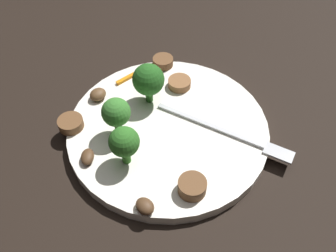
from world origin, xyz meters
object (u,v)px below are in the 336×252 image
object	(u,v)px
broccoli_floret_2	(125,143)
sausage_slice_2	(192,186)
broccoli_floret_0	(116,113)
broccoli_floret_1	(148,80)
sausage_slice_0	(179,83)
mushroom_0	(98,94)
mushroom_1	(87,157)
sausage_slice_3	(71,123)
fork	(233,135)
mushroom_2	(145,206)
pepper_strip_3	(134,74)
sausage_slice_1	(163,62)
plate	(168,130)

from	to	relation	value
broccoli_floret_2	sausage_slice_2	distance (m)	0.09
broccoli_floret_0	broccoli_floret_2	xyz separation A→B (m)	(0.04, -0.02, -0.00)
broccoli_floret_1	sausage_slice_0	world-z (taller)	broccoli_floret_1
mushroom_0	mushroom_1	xyz separation A→B (m)	(0.07, -0.07, -0.00)
broccoli_floret_0	sausage_slice_3	bearing A→B (deg)	-147.28
fork	mushroom_2	world-z (taller)	mushroom_2
broccoli_floret_0	mushroom_0	distance (m)	0.08
broccoli_floret_2	pepper_strip_3	world-z (taller)	broccoli_floret_2
sausage_slice_1	sausage_slice_2	size ratio (longest dim) A/B	0.94
sausage_slice_1	sausage_slice_3	distance (m)	0.17
plate	broccoli_floret_2	size ratio (longest dim) A/B	4.80
sausage_slice_1	sausage_slice_3	xyz separation A→B (m)	(-0.00, -0.17, 0.00)
fork	sausage_slice_3	distance (m)	0.20
sausage_slice_2	mushroom_1	xyz separation A→B (m)	(-0.12, -0.05, -0.00)
plate	mushroom_2	xyz separation A→B (m)	(0.06, -0.10, 0.01)
broccoli_floret_0	pepper_strip_3	xyz separation A→B (m)	(-0.06, 0.09, -0.03)
plate	sausage_slice_0	size ratio (longest dim) A/B	8.06
fork	broccoli_floret_2	world-z (taller)	broccoli_floret_2
fork	broccoli_floret_0	distance (m)	0.14
fork	mushroom_2	size ratio (longest dim) A/B	7.99
sausage_slice_2	broccoli_floret_2	bearing A→B (deg)	-165.82
plate	sausage_slice_2	size ratio (longest dim) A/B	8.01
broccoli_floret_1	mushroom_2	world-z (taller)	broccoli_floret_1
sausage_slice_2	mushroom_2	xyz separation A→B (m)	(-0.02, -0.05, -0.00)
fork	broccoli_floret_0	bearing A→B (deg)	-153.50
broccoli_floret_1	sausage_slice_2	bearing A→B (deg)	-27.54
sausage_slice_2	mushroom_0	world-z (taller)	sausage_slice_2
mushroom_1	mushroom_2	xyz separation A→B (m)	(0.09, -0.00, 0.00)
fork	broccoli_floret_0	size ratio (longest dim) A/B	3.24
mushroom_0	sausage_slice_0	bearing A→B (deg)	54.25
broccoli_floret_2	mushroom_2	distance (m)	0.07
plate	mushroom_1	distance (m)	0.11
sausage_slice_3	mushroom_1	xyz separation A→B (m)	(0.05, -0.02, -0.00)
broccoli_floret_1	sausage_slice_1	bearing A→B (deg)	118.70
broccoli_floret_0	mushroom_2	bearing A→B (deg)	-28.60
sausage_slice_1	mushroom_1	world-z (taller)	sausage_slice_1
broccoli_floret_1	plate	bearing A→B (deg)	-19.16
sausage_slice_2	pepper_strip_3	distance (m)	0.20
sausage_slice_3	mushroom_0	distance (m)	0.06
sausage_slice_0	sausage_slice_3	world-z (taller)	sausage_slice_3
plate	sausage_slice_3	size ratio (longest dim) A/B	8.03
pepper_strip_3	sausage_slice_3	bearing A→B (deg)	-85.09
fork	mushroom_2	xyz separation A→B (m)	(-0.01, -0.14, 0.00)
sausage_slice_2	pepper_strip_3	size ratio (longest dim) A/B	0.54
broccoli_floret_2	mushroom_1	distance (m)	0.05
broccoli_floret_0	broccoli_floret_1	distance (m)	0.07
sausage_slice_0	sausage_slice_1	distance (m)	0.05
plate	mushroom_2	bearing A→B (deg)	-59.63
broccoli_floret_0	mushroom_2	size ratio (longest dim) A/B	2.47
broccoli_floret_1	sausage_slice_1	world-z (taller)	broccoli_floret_1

